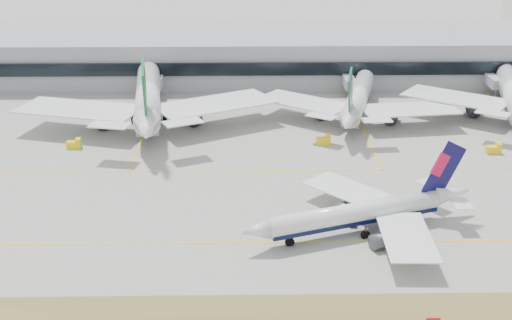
{
  "coord_description": "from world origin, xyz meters",
  "views": [
    {
      "loc": [
        5.55,
        -123.22,
        63.83
      ],
      "look_at": [
        7.96,
        18.0,
        7.5
      ],
      "focal_mm": 50.0,
      "sensor_mm": 36.0,
      "label": 1
    }
  ],
  "objects_px": {
    "widebody_eva": "(148,100)",
    "widebody_cathay": "(357,100)",
    "terminal": "(228,55)",
    "taxiing_airliner": "(364,213)"
  },
  "relations": [
    {
      "from": "terminal",
      "to": "widebody_eva",
      "type": "bearing_deg",
      "value": -112.8
    },
    {
      "from": "taxiing_airliner",
      "to": "widebody_eva",
      "type": "xyz_separation_m",
      "value": [
        -49.17,
        65.91,
        2.8
      ]
    },
    {
      "from": "taxiing_airliner",
      "to": "widebody_eva",
      "type": "bearing_deg",
      "value": -73.51
    },
    {
      "from": "widebody_eva",
      "to": "widebody_cathay",
      "type": "distance_m",
      "value": 58.29
    },
    {
      "from": "taxiing_airliner",
      "to": "terminal",
      "type": "xyz_separation_m",
      "value": [
        -28.23,
        115.73,
        3.52
      ]
    },
    {
      "from": "widebody_eva",
      "to": "widebody_cathay",
      "type": "xyz_separation_m",
      "value": [
        58.2,
        2.9,
        -1.35
      ]
    },
    {
      "from": "terminal",
      "to": "widebody_cathay",
      "type": "bearing_deg",
      "value": -51.55
    },
    {
      "from": "taxiing_airliner",
      "to": "widebody_eva",
      "type": "relative_size",
      "value": 0.67
    },
    {
      "from": "widebody_eva",
      "to": "terminal",
      "type": "xyz_separation_m",
      "value": [
        20.95,
        49.82,
        0.72
      ]
    },
    {
      "from": "widebody_eva",
      "to": "terminal",
      "type": "distance_m",
      "value": 54.05
    }
  ]
}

